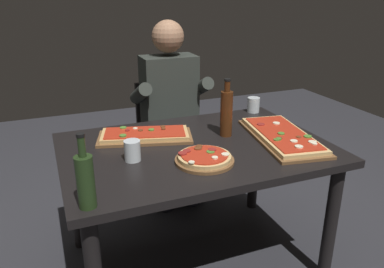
{
  "coord_description": "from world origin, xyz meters",
  "views": [
    {
      "loc": [
        -0.72,
        -1.74,
        1.53
      ],
      "look_at": [
        0.0,
        0.05,
        0.79
      ],
      "focal_mm": 35.82,
      "sensor_mm": 36.0,
      "label": 1
    }
  ],
  "objects": [
    {
      "name": "pizza_round_far",
      "position": [
        -0.04,
        -0.2,
        0.76
      ],
      "size": [
        0.29,
        0.29,
        0.05
      ],
      "color": "brown",
      "rests_on": "dining_table"
    },
    {
      "name": "dining_table",
      "position": [
        0.0,
        0.0,
        0.64
      ],
      "size": [
        1.4,
        0.96,
        0.74
      ],
      "color": "black",
      "rests_on": "ground_plane"
    },
    {
      "name": "wine_bottle_dark",
      "position": [
        0.22,
        0.08,
        0.88
      ],
      "size": [
        0.07,
        0.07,
        0.33
      ],
      "color": "#47230F",
      "rests_on": "dining_table"
    },
    {
      "name": "oil_bottle_amber",
      "position": [
        -0.61,
        -0.4,
        0.86
      ],
      "size": [
        0.07,
        0.07,
        0.3
      ],
      "color": "#233819",
      "rests_on": "dining_table"
    },
    {
      "name": "pizza_rectangular_front",
      "position": [
        -0.22,
        0.2,
        0.76
      ],
      "size": [
        0.56,
        0.36,
        0.05
      ],
      "color": "brown",
      "rests_on": "dining_table"
    },
    {
      "name": "seated_diner",
      "position": [
        0.12,
        0.74,
        0.74
      ],
      "size": [
        0.53,
        0.41,
        1.33
      ],
      "color": "#23232D",
      "rests_on": "ground_plane"
    },
    {
      "name": "pizza_rectangular_left",
      "position": [
        0.48,
        -0.09,
        0.76
      ],
      "size": [
        0.39,
        0.67,
        0.05
      ],
      "color": "brown",
      "rests_on": "dining_table"
    },
    {
      "name": "tumbler_far_side",
      "position": [
        0.59,
        0.41,
        0.79
      ],
      "size": [
        0.08,
        0.08,
        0.1
      ],
      "color": "silver",
      "rests_on": "dining_table"
    },
    {
      "name": "ground_plane",
      "position": [
        0.0,
        0.0,
        0.0
      ],
      "size": [
        6.4,
        6.4,
        0.0
      ],
      "primitive_type": "plane",
      "color": "#2D2D33"
    },
    {
      "name": "diner_chair",
      "position": [
        0.12,
        0.86,
        0.49
      ],
      "size": [
        0.44,
        0.44,
        0.87
      ],
      "color": "black",
      "rests_on": "ground_plane"
    },
    {
      "name": "tumbler_near_camera",
      "position": [
        -0.35,
        -0.05,
        0.79
      ],
      "size": [
        0.08,
        0.08,
        0.1
      ],
      "color": "silver",
      "rests_on": "dining_table"
    }
  ]
}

